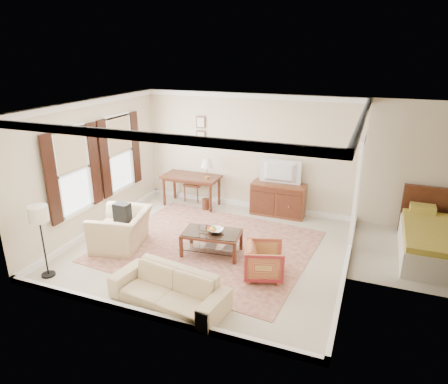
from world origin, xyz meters
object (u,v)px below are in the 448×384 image
Objects in this scene: tv at (280,165)px; striped_armchair at (264,259)px; club_armchair at (121,223)px; writing_desk at (191,180)px; coffee_table at (212,237)px; sofa at (168,284)px; sideboard at (278,199)px.

tv reaches higher than striped_armchair.
tv is 3.90m from club_armchair.
writing_desk is 2.74m from coffee_table.
sofa is (1.54, -4.05, -0.32)m from writing_desk.
coffee_table is at bearing 51.95° from striped_armchair.
coffee_table is at bearing 98.94° from sofa.
coffee_table is at bearing -106.77° from sideboard.
sofa is (1.88, -1.43, -0.13)m from club_armchair.
sideboard is 2.55m from coffee_table.
club_armchair reaches higher than striped_armchair.
club_armchair is 0.61× the size of sofa.
writing_desk is 2.10× the size of striped_armchair.
writing_desk is 1.26× the size of club_armchair.
tv is 0.50× the size of sofa.
sideboard is 0.89m from tv.
coffee_table is 1.80m from sofa.
coffee_table is (-0.74, -2.44, -0.03)m from sideboard.
club_armchair is (-2.60, -2.79, -0.78)m from tv.
striped_armchair is (0.47, -2.88, -0.94)m from tv.
striped_armchair is at bearing -20.52° from coffee_table.
writing_desk is 1.53× the size of tv.
tv reaches higher than writing_desk.
sideboard is at bearing 88.84° from sofa.
striped_armchair is at bearing -80.78° from sideboard.
striped_armchair is at bearing 99.28° from tv.
club_armchair is at bearing -97.38° from writing_desk.
writing_desk is 2.34m from tv.
striped_armchair is at bearing 76.30° from club_armchair.
sideboard is at bearing -90.00° from tv.
coffee_table is 1.29m from striped_armchair.
tv is 1.38× the size of striped_armchair.
club_armchair is at bearing 47.04° from tv.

